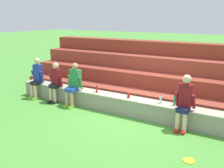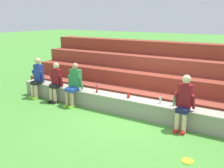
{
  "view_description": "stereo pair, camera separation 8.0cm",
  "coord_description": "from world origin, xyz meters",
  "px_view_note": "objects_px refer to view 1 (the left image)",
  "views": [
    {
      "loc": [
        3.14,
        -6.27,
        2.86
      ],
      "look_at": [
        -0.76,
        0.23,
        0.87
      ],
      "focal_mm": 40.95,
      "sensor_mm": 36.0,
      "label": 1
    },
    {
      "loc": [
        3.2,
        -6.23,
        2.86
      ],
      "look_at": [
        -0.76,
        0.23,
        0.87
      ],
      "focal_mm": 40.95,
      "sensor_mm": 36.0,
      "label": 2
    }
  ],
  "objects_px": {
    "plastic_cup_middle": "(129,96)",
    "water_bottle_near_left": "(97,89)",
    "person_center": "(74,84)",
    "plastic_cup_left_end": "(51,83)",
    "person_far_left": "(37,77)",
    "water_bottle_mid_left": "(161,99)",
    "person_right_of_center": "(185,101)",
    "frisbee": "(189,161)",
    "water_bottle_near_right": "(174,101)",
    "water_bottle_center_gap": "(69,84)",
    "person_left_of_center": "(55,81)"
  },
  "relations": [
    {
      "from": "person_center",
      "to": "water_bottle_mid_left",
      "type": "xyz_separation_m",
      "value": [
        2.91,
        0.23,
        -0.11
      ]
    },
    {
      "from": "person_right_of_center",
      "to": "water_bottle_mid_left",
      "type": "distance_m",
      "value": 0.78
    },
    {
      "from": "person_center",
      "to": "water_bottle_near_left",
      "type": "relative_size",
      "value": 5.68
    },
    {
      "from": "person_right_of_center",
      "to": "frisbee",
      "type": "height_order",
      "value": "person_right_of_center"
    },
    {
      "from": "plastic_cup_left_end",
      "to": "plastic_cup_middle",
      "type": "xyz_separation_m",
      "value": [
        3.1,
        0.04,
        0.01
      ]
    },
    {
      "from": "water_bottle_near_left",
      "to": "plastic_cup_left_end",
      "type": "bearing_deg",
      "value": -179.88
    },
    {
      "from": "plastic_cup_left_end",
      "to": "water_bottle_mid_left",
      "type": "bearing_deg",
      "value": 0.85
    },
    {
      "from": "person_far_left",
      "to": "water_bottle_near_right",
      "type": "distance_m",
      "value": 4.99
    },
    {
      "from": "person_left_of_center",
      "to": "water_bottle_near_left",
      "type": "bearing_deg",
      "value": 7.07
    },
    {
      "from": "person_far_left",
      "to": "plastic_cup_left_end",
      "type": "height_order",
      "value": "person_far_left"
    },
    {
      "from": "person_far_left",
      "to": "person_left_of_center",
      "type": "relative_size",
      "value": 1.06
    },
    {
      "from": "person_far_left",
      "to": "plastic_cup_middle",
      "type": "xyz_separation_m",
      "value": [
        3.6,
        0.23,
        -0.19
      ]
    },
    {
      "from": "person_far_left",
      "to": "plastic_cup_middle",
      "type": "bearing_deg",
      "value": 3.6
    },
    {
      "from": "person_left_of_center",
      "to": "person_right_of_center",
      "type": "distance_m",
      "value": 4.43
    },
    {
      "from": "plastic_cup_middle",
      "to": "frisbee",
      "type": "height_order",
      "value": "plastic_cup_middle"
    },
    {
      "from": "person_center",
      "to": "frisbee",
      "type": "xyz_separation_m",
      "value": [
        4.19,
        -1.47,
        -0.74
      ]
    },
    {
      "from": "water_bottle_center_gap",
      "to": "plastic_cup_left_end",
      "type": "distance_m",
      "value": 0.79
    },
    {
      "from": "frisbee",
      "to": "plastic_cup_middle",
      "type": "bearing_deg",
      "value": 143.45
    },
    {
      "from": "water_bottle_mid_left",
      "to": "plastic_cup_left_end",
      "type": "height_order",
      "value": "water_bottle_mid_left"
    },
    {
      "from": "person_left_of_center",
      "to": "water_bottle_center_gap",
      "type": "bearing_deg",
      "value": 33.77
    },
    {
      "from": "water_bottle_center_gap",
      "to": "water_bottle_mid_left",
      "type": "distance_m",
      "value": 3.32
    },
    {
      "from": "person_center",
      "to": "water_bottle_center_gap",
      "type": "relative_size",
      "value": 5.94
    },
    {
      "from": "person_far_left",
      "to": "plastic_cup_left_end",
      "type": "xyz_separation_m",
      "value": [
        0.49,
        0.19,
        -0.2
      ]
    },
    {
      "from": "water_bottle_near_right",
      "to": "plastic_cup_middle",
      "type": "bearing_deg",
      "value": -178.4
    },
    {
      "from": "water_bottle_center_gap",
      "to": "plastic_cup_left_end",
      "type": "xyz_separation_m",
      "value": [
        -0.78,
        -0.06,
        -0.06
      ]
    },
    {
      "from": "person_left_of_center",
      "to": "frisbee",
      "type": "xyz_separation_m",
      "value": [
        4.97,
        -1.45,
        -0.72
      ]
    },
    {
      "from": "person_center",
      "to": "plastic_cup_left_end",
      "type": "distance_m",
      "value": 1.21
    },
    {
      "from": "water_bottle_near_left",
      "to": "plastic_cup_middle",
      "type": "bearing_deg",
      "value": 1.89
    },
    {
      "from": "person_left_of_center",
      "to": "water_bottle_near_right",
      "type": "bearing_deg",
      "value": 3.8
    },
    {
      "from": "person_center",
      "to": "water_bottle_near_right",
      "type": "height_order",
      "value": "person_center"
    },
    {
      "from": "person_right_of_center",
      "to": "frisbee",
      "type": "bearing_deg",
      "value": -69.38
    },
    {
      "from": "plastic_cup_middle",
      "to": "water_bottle_near_left",
      "type": "bearing_deg",
      "value": -178.11
    },
    {
      "from": "person_right_of_center",
      "to": "plastic_cup_middle",
      "type": "bearing_deg",
      "value": 172.49
    },
    {
      "from": "water_bottle_mid_left",
      "to": "person_left_of_center",
      "type": "bearing_deg",
      "value": -176.09
    },
    {
      "from": "person_left_of_center",
      "to": "person_center",
      "type": "height_order",
      "value": "person_center"
    },
    {
      "from": "person_center",
      "to": "person_right_of_center",
      "type": "xyz_separation_m",
      "value": [
        3.64,
        -0.02,
        0.03
      ]
    },
    {
      "from": "water_bottle_near_left",
      "to": "frisbee",
      "type": "relative_size",
      "value": 0.98
    },
    {
      "from": "water_bottle_near_right",
      "to": "water_bottle_mid_left",
      "type": "distance_m",
      "value": 0.39
    },
    {
      "from": "person_far_left",
      "to": "water_bottle_near_left",
      "type": "height_order",
      "value": "person_far_left"
    },
    {
      "from": "person_center",
      "to": "water_bottle_mid_left",
      "type": "bearing_deg",
      "value": 4.47
    },
    {
      "from": "person_center",
      "to": "water_bottle_mid_left",
      "type": "relative_size",
      "value": 5.71
    },
    {
      "from": "person_left_of_center",
      "to": "water_bottle_mid_left",
      "type": "distance_m",
      "value": 3.71
    },
    {
      "from": "person_center",
      "to": "water_bottle_near_left",
      "type": "bearing_deg",
      "value": 12.18
    },
    {
      "from": "water_bottle_mid_left",
      "to": "water_bottle_near_left",
      "type": "bearing_deg",
      "value": -178.47
    },
    {
      "from": "water_bottle_mid_left",
      "to": "plastic_cup_left_end",
      "type": "xyz_separation_m",
      "value": [
        -4.1,
        -0.06,
        -0.07
      ]
    },
    {
      "from": "person_far_left",
      "to": "water_bottle_center_gap",
      "type": "xyz_separation_m",
      "value": [
        1.28,
        0.25,
        -0.14
      ]
    },
    {
      "from": "person_center",
      "to": "water_bottle_center_gap",
      "type": "bearing_deg",
      "value": 150.35
    },
    {
      "from": "person_left_of_center",
      "to": "water_bottle_near_left",
      "type": "distance_m",
      "value": 1.59
    },
    {
      "from": "water_bottle_near_right",
      "to": "water_bottle_mid_left",
      "type": "height_order",
      "value": "water_bottle_near_right"
    },
    {
      "from": "person_far_left",
      "to": "frisbee",
      "type": "xyz_separation_m",
      "value": [
        5.87,
        -1.46,
        -0.77
      ]
    }
  ]
}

